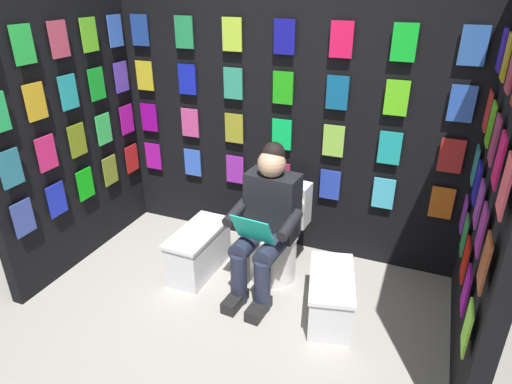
# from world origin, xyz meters

# --- Properties ---
(ground_plane) EXTENTS (30.00, 30.00, 0.00)m
(ground_plane) POSITION_xyz_m (0.00, 0.00, 0.00)
(ground_plane) COLOR #9E998E
(display_wall_back) EXTENTS (3.14, 0.14, 2.33)m
(display_wall_back) POSITION_xyz_m (0.00, -1.67, 1.17)
(display_wall_back) COLOR black
(display_wall_back) RESTS_ON ground
(display_wall_left) EXTENTS (0.14, 1.62, 2.33)m
(display_wall_left) POSITION_xyz_m (-1.57, -0.81, 1.17)
(display_wall_left) COLOR black
(display_wall_left) RESTS_ON ground
(display_wall_right) EXTENTS (0.14, 1.62, 2.33)m
(display_wall_right) POSITION_xyz_m (1.57, -0.81, 1.17)
(display_wall_right) COLOR black
(display_wall_right) RESTS_ON ground
(toilet) EXTENTS (0.42, 0.57, 0.77)m
(toilet) POSITION_xyz_m (-0.13, -1.15, 0.33)
(toilet) COLOR white
(toilet) RESTS_ON ground
(person_reading) EXTENTS (0.55, 0.71, 1.19)m
(person_reading) POSITION_xyz_m (-0.12, -0.93, 0.60)
(person_reading) COLOR black
(person_reading) RESTS_ON ground
(comic_longbox_near) EXTENTS (0.32, 0.65, 0.39)m
(comic_longbox_near) POSITION_xyz_m (0.48, -0.92, 0.20)
(comic_longbox_near) COLOR silver
(comic_longbox_near) RESTS_ON ground
(comic_longbox_far) EXTENTS (0.45, 0.68, 0.35)m
(comic_longbox_far) POSITION_xyz_m (-0.68, -0.78, 0.18)
(comic_longbox_far) COLOR silver
(comic_longbox_far) RESTS_ON ground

